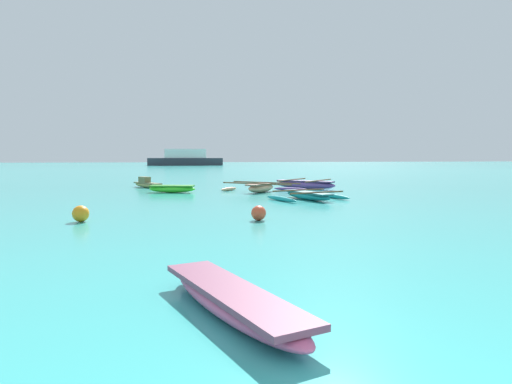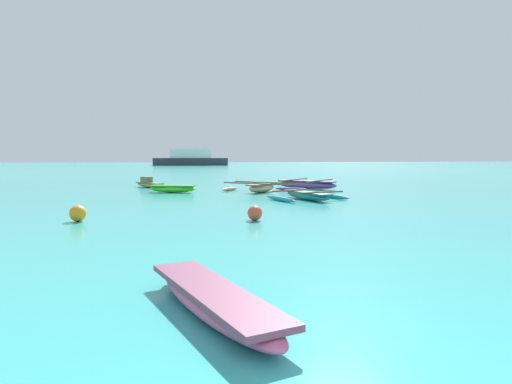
{
  "view_description": "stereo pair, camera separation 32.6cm",
  "coord_description": "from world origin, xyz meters",
  "views": [
    {
      "loc": [
        -1.44,
        -1.45,
        2.05
      ],
      "look_at": [
        1.51,
        20.13,
        0.25
      ],
      "focal_mm": 32.0,
      "sensor_mm": 36.0,
      "label": 1
    },
    {
      "loc": [
        -1.12,
        -1.49,
        2.05
      ],
      "look_at": [
        1.51,
        20.13,
        0.25
      ],
      "focal_mm": 32.0,
      "sensor_mm": 36.0,
      "label": 2
    }
  ],
  "objects": [
    {
      "name": "moored_boat_4",
      "position": [
        -0.97,
        4.25,
        0.19
      ],
      "size": [
        1.91,
        3.47,
        0.34
      ],
      "rotation": [
        0.0,
        0.0,
        -1.2
      ],
      "color": "#C55786",
      "rests_on": "ground_plane"
    },
    {
      "name": "mooring_buoy_2",
      "position": [
        -4.87,
        12.91,
        0.25
      ],
      "size": [
        0.5,
        0.5,
        0.5
      ],
      "color": "orange",
      "rests_on": "ground_plane"
    },
    {
      "name": "moored_boat_3",
      "position": [
        5.13,
        24.99,
        0.26
      ],
      "size": [
        4.1,
        4.33,
        0.55
      ],
      "rotation": [
        0.0,
        0.0,
        -0.69
      ],
      "color": "#764C9C",
      "rests_on": "ground_plane"
    },
    {
      "name": "moored_boat_5",
      "position": [
        -2.6,
        23.39,
        0.22
      ],
      "size": [
        2.63,
        1.28,
        0.39
      ],
      "rotation": [
        0.0,
        0.0,
        -0.22
      ],
      "color": "#48E831",
      "rests_on": "ground_plane"
    },
    {
      "name": "distant_ferry",
      "position": [
        -2.93,
        85.0,
        1.23
      ],
      "size": [
        13.77,
        3.03,
        3.03
      ],
      "color": "#2D333D",
      "rests_on": "ground_plane"
    },
    {
      "name": "moored_boat_0",
      "position": [
        3.68,
        18.66,
        0.19
      ],
      "size": [
        3.67,
        3.36,
        0.41
      ],
      "rotation": [
        0.0,
        0.0,
        -1.22
      ],
      "color": "teal",
      "rests_on": "ground_plane"
    },
    {
      "name": "mooring_buoy_0",
      "position": [
        0.54,
        12.46,
        0.23
      ],
      "size": [
        0.47,
        0.47,
        0.47
      ],
      "color": "#E54C2D",
      "rests_on": "ground_plane"
    },
    {
      "name": "moored_boat_1",
      "position": [
        -4.31,
        27.31,
        0.23
      ],
      "size": [
        2.08,
        2.65,
        0.66
      ],
      "rotation": [
        0.0,
        0.0,
        -0.95
      ],
      "color": "tan",
      "rests_on": "ground_plane"
    },
    {
      "name": "moored_boat_2",
      "position": [
        2.16,
        22.89,
        0.26
      ],
      "size": [
        4.42,
        3.92,
        0.53
      ],
      "rotation": [
        0.0,
        0.0,
        0.91
      ],
      "color": "tan",
      "rests_on": "ground_plane"
    }
  ]
}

